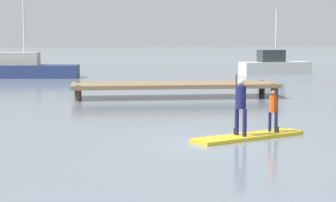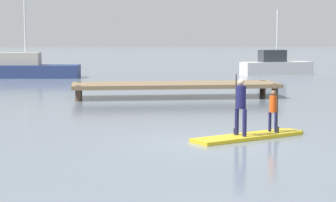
% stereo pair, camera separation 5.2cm
% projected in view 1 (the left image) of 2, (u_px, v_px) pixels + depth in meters
% --- Properties ---
extents(ground_plane, '(240.00, 240.00, 0.00)m').
position_uv_depth(ground_plane, '(208.00, 143.00, 17.11)').
color(ground_plane, slate).
extents(paddleboard_near, '(3.55, 2.29, 0.10)m').
position_uv_depth(paddleboard_near, '(250.00, 136.00, 17.91)').
color(paddleboard_near, gold).
rests_on(paddleboard_near, ground).
extents(paddler_adult, '(0.38, 0.46, 1.69)m').
position_uv_depth(paddler_adult, '(241.00, 103.00, 17.63)').
color(paddler_adult, '#19194C').
rests_on(paddler_adult, paddleboard_near).
extents(paddler_child_solo, '(0.28, 0.38, 1.31)m').
position_uv_depth(paddler_child_solo, '(273.00, 108.00, 18.31)').
color(paddler_child_solo, '#19194C').
rests_on(paddler_child_solo, paddleboard_near).
extents(fishing_boat_green_midground, '(7.14, 2.72, 5.78)m').
position_uv_depth(fishing_boat_green_midground, '(23.00, 68.00, 42.24)').
color(fishing_boat_green_midground, navy).
rests_on(fishing_boat_green_midground, ground).
extents(motor_boat_small_navy, '(5.28, 2.31, 4.63)m').
position_uv_depth(motor_boat_small_navy, '(275.00, 66.00, 45.56)').
color(motor_boat_small_navy, silver).
rests_on(motor_boat_small_navy, ground).
extents(floating_dock, '(9.36, 2.62, 0.67)m').
position_uv_depth(floating_dock, '(175.00, 85.00, 29.20)').
color(floating_dock, '#846B4C').
rests_on(floating_dock, ground).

